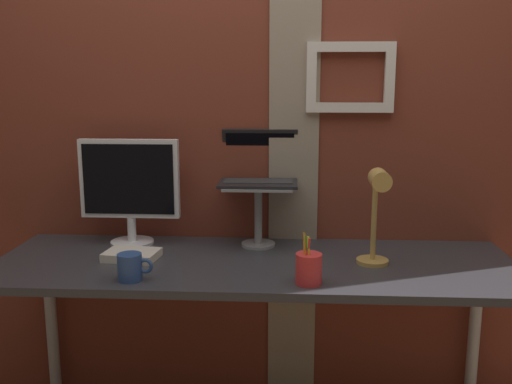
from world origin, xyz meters
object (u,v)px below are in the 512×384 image
(laptop, at_px, (259,167))
(coffee_mug, at_px, (131,267))
(monitor, at_px, (130,184))
(pen_cup, at_px, (309,268))
(desk_lamp, at_px, (377,207))

(laptop, distance_m, coffee_mug, 0.71)
(monitor, relative_size, pen_cup, 2.46)
(laptop, bearing_deg, monitor, -172.35)
(desk_lamp, relative_size, pen_cup, 2.07)
(monitor, relative_size, coffee_mug, 3.59)
(monitor, height_order, pen_cup, monitor)
(monitor, relative_size, laptop, 1.38)
(coffee_mug, bearing_deg, monitor, 105.00)
(monitor, distance_m, pen_cup, 0.87)
(pen_cup, bearing_deg, desk_lamp, 35.52)
(monitor, bearing_deg, coffee_mug, -75.00)
(pen_cup, bearing_deg, laptop, 110.87)
(laptop, xyz_separation_m, desk_lamp, (0.44, -0.33, -0.09))
(monitor, bearing_deg, pen_cup, -31.06)
(monitor, bearing_deg, laptop, 7.65)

